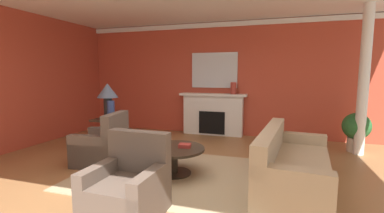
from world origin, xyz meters
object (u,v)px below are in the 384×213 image
fireplace (213,115)px  side_table (109,132)px  armchair_facing_fireplace (128,190)px  potted_plant (356,129)px  mantel_mirror (214,70)px  coffee_table (174,154)px  table_lamp (108,94)px  armchair_near_window (102,147)px  vase_on_side_table (111,110)px  vase_mantel_right (233,88)px  sofa (291,168)px

fireplace → side_table: 2.80m
armchair_facing_fireplace → potted_plant: bearing=49.1°
mantel_mirror → potted_plant: bearing=-13.2°
mantel_mirror → armchair_facing_fireplace: size_ratio=1.31×
mantel_mirror → coffee_table: mantel_mirror is taller
mantel_mirror → potted_plant: size_ratio=1.50×
armchair_facing_fireplace → table_lamp: (-1.80, 2.23, 0.92)m
coffee_table → table_lamp: 2.21m
armchair_near_window → armchair_facing_fireplace: bearing=-45.9°
armchair_near_window → side_table: size_ratio=1.36×
table_lamp → vase_on_side_table: 0.38m
fireplace → vase_mantel_right: bearing=-5.1°
vase_mantel_right → potted_plant: vase_mantel_right is taller
mantel_mirror → table_lamp: 2.94m
side_table → vase_on_side_table: vase_on_side_table is taller
potted_plant → armchair_facing_fireplace: bearing=-130.9°
side_table → table_lamp: 0.82m
armchair_facing_fireplace → vase_mantel_right: (0.53, 4.34, 0.97)m
side_table → vase_mantel_right: 3.26m
armchair_facing_fireplace → sofa: bearing=36.7°
armchair_near_window → mantel_mirror: bearing=65.2°
vase_mantel_right → potted_plant: (2.71, -0.60, -0.79)m
potted_plant → coffee_table: bearing=-143.5°
coffee_table → potted_plant: size_ratio=1.20×
sofa → vase_mantel_right: vase_mantel_right is taller
fireplace → coffee_table: (0.06, -3.02, -0.20)m
mantel_mirror → side_table: (-1.78, -2.28, -1.34)m
vase_on_side_table → potted_plant: (4.89, 1.63, -0.41)m
armchair_near_window → vase_mantel_right: size_ratio=3.10×
mantel_mirror → coffee_table: (0.06, -3.14, -1.41)m
sofa → table_lamp: table_lamp is taller
table_lamp → armchair_facing_fireplace: bearing=-51.1°
mantel_mirror → sofa: (1.87, -3.12, -1.44)m
coffee_table → side_table: bearing=155.0°
vase_on_side_table → potted_plant: size_ratio=0.48×
sofa → table_lamp: bearing=167.0°
fireplace → sofa: bearing=-58.1°
side_table → vase_on_side_table: bearing=-38.7°
coffee_table → vase_mantel_right: size_ratio=3.26×
potted_plant → vase_mantel_right: bearing=167.6°
side_table → vase_mantel_right: vase_mantel_right is taller
table_lamp → vase_mantel_right: table_lamp is taller
table_lamp → vase_on_side_table: bearing=-38.7°
fireplace → sofa: size_ratio=0.82×
mantel_mirror → side_table: mantel_mirror is taller
fireplace → vase_on_side_table: size_ratio=4.50×
armchair_near_window → armchair_facing_fireplace: size_ratio=1.00×
mantel_mirror → sofa: bearing=-59.1°
vase_mantel_right → vase_on_side_table: size_ratio=0.77×
armchair_near_window → potted_plant: bearing=26.0°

